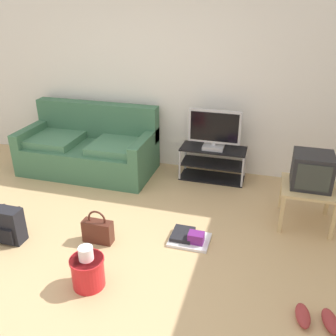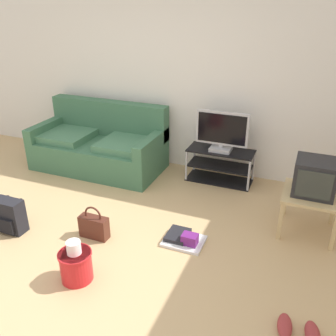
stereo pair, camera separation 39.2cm
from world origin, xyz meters
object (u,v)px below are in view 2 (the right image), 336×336
Objects in this scene: couch at (100,146)px; handbag at (94,226)px; tv_stand at (220,165)px; crt_tv at (315,177)px; backpack at (10,216)px; flat_tv at (222,132)px; floor_tray at (184,239)px; sneakers_pair at (298,330)px; side_table at (311,199)px; cleaning_bucket at (76,264)px.

handbag is (0.88, -1.59, -0.20)m from couch.
tv_stand is 2.16× the size of crt_tv.
backpack is 1.02× the size of handbag.
flat_tv reaches higher than handbag.
handbag is 0.89× the size of floor_tray.
couch is at bearing 143.58° from floor_tray.
sneakers_pair is (1.22, -2.27, -0.68)m from flat_tv.
tv_stand is at bearing 118.14° from sneakers_pair.
tv_stand is 2.35× the size of backpack.
handbag is (-2.08, -0.98, -0.52)m from crt_tv.
crt_tv is 1.09× the size of backpack.
sneakers_pair is (1.22, -2.29, -0.18)m from tv_stand.
floor_tray is (1.79, -1.32, -0.29)m from couch.
backpack reaches higher than sneakers_pair.
sneakers_pair is at bearing -88.63° from crt_tv.
floor_tray is at bearing -149.00° from side_table.
couch is 1.83m from handbag.
sneakers_pair is (2.99, -2.09, -0.28)m from couch.
side_table is (1.19, -0.80, -0.32)m from flat_tv.
couch reaches higher than side_table.
tv_stand is 1.28× the size of flat_tv.
tv_stand is at bearing 23.53° from backpack.
side_table is 0.25m from crt_tv.
handbag is at bearing 108.35° from cleaning_bucket.
sneakers_pair is at bearing -32.46° from floor_tray.
side_table is (2.96, -0.62, 0.07)m from couch.
sneakers_pair is (1.91, 0.11, -0.12)m from cleaning_bucket.
cleaning_bucket is at bearing -43.53° from backpack.
floor_tray is at bearing -148.42° from crt_tv.
flat_tv reaches higher than sneakers_pair.
cleaning_bucket is (1.11, -0.37, -0.02)m from backpack.
floor_tray is (-1.17, -0.72, -0.61)m from crt_tv.
side_table reaches higher than cleaning_bucket.
couch is 1.82m from flat_tv.
floor_tray is at bearing -9.49° from backpack.
floor_tray is (-1.17, -0.70, -0.36)m from side_table.
crt_tv reaches higher than floor_tray.
handbag is 2.17m from sneakers_pair.
couch is at bearing -173.48° from tv_stand.
tv_stand is at bearing 74.07° from cleaning_bucket.
flat_tv is at bearing 23.21° from backpack.
handbag is at bearing -163.79° from floor_tray.
tv_stand reaches higher than floor_tray.
side_table is 3.22m from backpack.
couch is 1.78m from tv_stand.
tv_stand is 2.53× the size of sneakers_pair.
tv_stand is at bearing 6.52° from couch.
cleaning_bucket is at bearing -106.08° from flat_tv.
cleaning_bucket is 1.16× the size of sneakers_pair.
floor_tray is (0.02, -1.50, -0.68)m from flat_tv.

